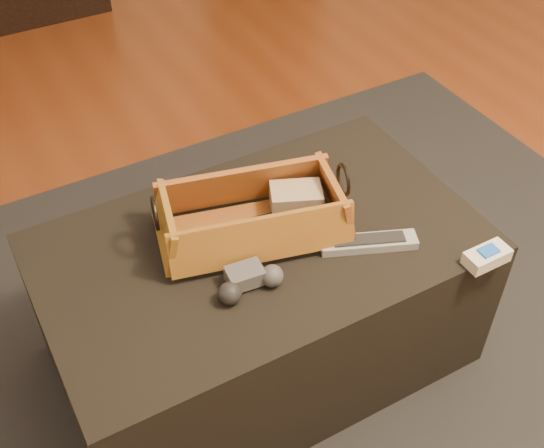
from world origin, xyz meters
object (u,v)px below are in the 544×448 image
cream_gadget (487,256)px  tv_remote (245,231)px  wicker_basket (252,217)px  silver_remote (369,242)px  ottoman (261,302)px  game_controller (249,281)px

cream_gadget → tv_remote: bearing=143.3°
wicker_basket → silver_remote: bearing=-38.4°
silver_remote → cream_gadget: size_ratio=2.17×
cream_gadget → ottoman: bearing=143.4°
ottoman → game_controller: bearing=-127.5°
ottoman → tv_remote: tv_remote is taller
ottoman → silver_remote: silver_remote is taller
ottoman → game_controller: (-0.09, -0.12, 0.23)m
wicker_basket → cream_gadget: bearing=-39.2°
tv_remote → wicker_basket: size_ratio=0.48×
wicker_basket → game_controller: size_ratio=3.12×
silver_remote → tv_remote: bearing=146.4°
tv_remote → silver_remote: size_ratio=1.02×
silver_remote → wicker_basket: bearing=141.6°
ottoman → wicker_basket: 0.26m
wicker_basket → game_controller: wicker_basket is taller
wicker_basket → tv_remote: bearing=-156.8°
tv_remote → cream_gadget: size_ratio=2.21×
tv_remote → game_controller: size_ratio=1.51×
wicker_basket → silver_remote: 0.27m
wicker_basket → game_controller: bearing=-120.5°
game_controller → silver_remote: game_controller is taller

